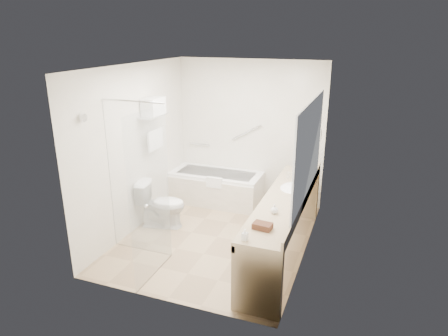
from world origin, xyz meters
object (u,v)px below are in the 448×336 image
(vanity_counter, at_px, (284,212))
(amenity_basket, at_px, (262,226))
(toilet, at_px, (162,205))
(bathtub, at_px, (216,187))
(water_bottle_left, at_px, (299,163))

(vanity_counter, bearing_deg, amenity_basket, -93.07)
(toilet, height_order, amenity_basket, amenity_basket)
(toilet, bearing_deg, vanity_counter, -108.04)
(bathtub, height_order, toilet, toilet)
(bathtub, bearing_deg, vanity_counter, -42.35)
(bathtub, bearing_deg, toilet, -110.78)
(bathtub, bearing_deg, amenity_basket, -57.71)
(bathtub, relative_size, vanity_counter, 0.59)
(amenity_basket, bearing_deg, vanity_counter, 86.93)
(toilet, bearing_deg, water_bottle_left, -73.54)
(water_bottle_left, bearing_deg, bathtub, 174.58)
(bathtub, relative_size, water_bottle_left, 7.34)
(bathtub, bearing_deg, water_bottle_left, -5.42)
(bathtub, relative_size, toilet, 2.17)
(toilet, xyz_separation_m, water_bottle_left, (1.92, 1.05, 0.59))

